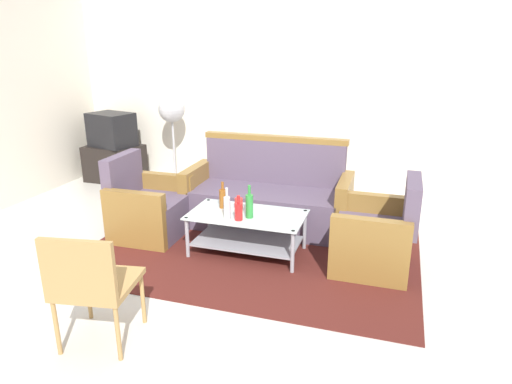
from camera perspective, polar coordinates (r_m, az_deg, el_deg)
The scene contains 16 objects.
ground_plane at distance 3.83m, azimuth -5.88°, elevation -12.57°, with size 14.00×14.00×0.00m, color beige.
wall_back at distance 6.24m, azimuth 5.14°, elevation 13.09°, with size 6.52×0.12×2.80m.
rug at distance 4.52m, azimuth -0.49°, elevation -7.31°, with size 3.16×2.16×0.01m, color #511E19.
couch at distance 5.02m, azimuth 1.50°, elevation -0.83°, with size 1.80×0.75×0.96m.
armchair_left at distance 4.91m, azimuth -13.39°, elevation -2.12°, with size 0.71×0.77×0.85m.
armchair_right at distance 4.24m, azimuth 14.84°, elevation -5.60°, with size 0.70×0.76×0.85m.
coffee_table at distance 4.36m, azimuth -1.13°, elevation -4.48°, with size 1.10×0.60×0.40m.
bottle_brown at distance 4.45m, azimuth -4.19°, elevation -0.76°, with size 0.07×0.07×0.26m.
bottle_red at distance 4.14m, azimuth -2.21°, elevation -2.37°, with size 0.07×0.07×0.24m.
bottle_green at distance 4.19m, azimuth -0.84°, elevation -1.68°, with size 0.07×0.07×0.31m.
bottle_clear at distance 4.17m, azimuth -3.66°, elevation -1.89°, with size 0.06×0.06×0.30m.
cup at distance 4.45m, azimuth -2.18°, elevation -1.40°, with size 0.08×0.08×0.10m, color red.
tv_stand at distance 7.02m, azimuth -17.30°, elevation 3.47°, with size 0.80×0.50×0.52m, color black.
television at distance 6.92m, azimuth -17.67°, elevation 7.48°, with size 0.69×0.58×0.48m.
pedestal_fan at distance 6.42m, azimuth -10.53°, elevation 9.53°, with size 0.36×0.36×1.27m.
wicker_chair at distance 3.17m, azimuth -20.07°, elevation -10.45°, with size 0.55×0.55×0.84m.
Camera 1 is at (1.36, -3.00, 1.96)m, focal length 31.82 mm.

